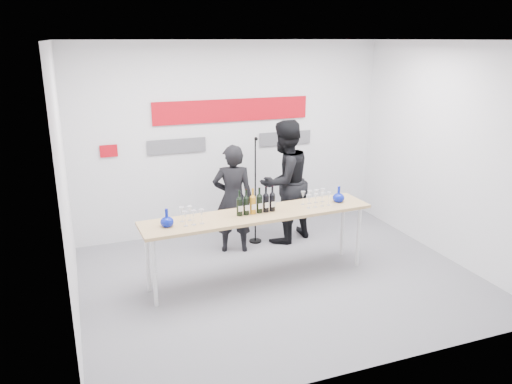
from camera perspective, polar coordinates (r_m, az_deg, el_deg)
ground at (r=6.65m, az=2.83°, el=-9.87°), size 5.00×5.00×0.00m
back_wall at (r=7.94m, az=-2.71°, el=6.12°), size 5.00×0.04×3.00m
signage at (r=7.85m, az=-3.06°, el=8.25°), size 3.38×0.02×0.79m
tasting_table at (r=6.34m, az=0.31°, el=-2.99°), size 3.03×0.75×0.90m
wine_bottles at (r=6.26m, az=0.01°, el=-1.00°), size 0.53×0.10×0.33m
decanter_left at (r=5.94m, az=-10.16°, el=-2.90°), size 0.16×0.16×0.21m
decanter_right at (r=6.82m, az=9.43°, el=-0.23°), size 0.16×0.16×0.21m
glasses_left at (r=6.00m, az=-7.50°, el=-2.74°), size 0.27×0.23×0.18m
glasses_right at (r=6.65m, az=6.86°, el=-0.71°), size 0.37×0.24×0.18m
presenter_left at (r=7.20m, az=-2.65°, el=-0.79°), size 0.67×0.53×1.60m
presenter_right at (r=7.56m, az=3.25°, el=1.17°), size 1.12×1.01×1.88m
mic_stand at (r=7.59m, az=-0.07°, el=-2.19°), size 0.19×0.19×1.65m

